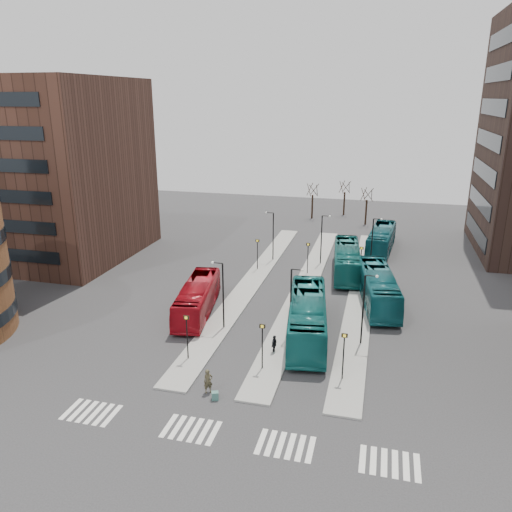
% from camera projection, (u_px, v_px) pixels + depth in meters
% --- Properties ---
extents(ground, '(160.00, 160.00, 0.00)m').
position_uv_depth(ground, '(181.00, 478.00, 27.13)').
color(ground, '#2B2B2D').
rests_on(ground, ground).
extents(island_left, '(2.50, 45.00, 0.15)m').
position_uv_depth(island_left, '(252.00, 281.00, 55.72)').
color(island_left, gray).
rests_on(island_left, ground).
extents(island_mid, '(2.50, 45.00, 0.15)m').
position_uv_depth(island_mid, '(305.00, 286.00, 54.29)').
color(island_mid, gray).
rests_on(island_mid, ground).
extents(island_right, '(2.50, 45.00, 0.15)m').
position_uv_depth(island_right, '(361.00, 291.00, 52.86)').
color(island_right, gray).
rests_on(island_right, ground).
extents(suitcase, '(0.57, 0.52, 0.58)m').
position_uv_depth(suitcase, '(215.00, 396.00, 34.03)').
color(suitcase, navy).
rests_on(suitcase, ground).
extents(red_bus, '(4.29, 11.32, 3.08)m').
position_uv_depth(red_bus, '(197.00, 298.00, 47.31)').
color(red_bus, '#A20C17').
rests_on(red_bus, ground).
extents(teal_bus_a, '(4.86, 13.31, 3.62)m').
position_uv_depth(teal_bus_a, '(307.00, 317.00, 42.58)').
color(teal_bus_a, '#136361').
rests_on(teal_bus_a, ground).
extents(teal_bus_b, '(4.02, 12.33, 3.37)m').
position_uv_depth(teal_bus_b, '(347.00, 260.00, 57.82)').
color(teal_bus_b, '#135F5C').
rests_on(teal_bus_b, ground).
extents(teal_bus_c, '(4.78, 12.60, 3.43)m').
position_uv_depth(teal_bus_c, '(378.00, 287.00, 49.46)').
color(teal_bus_c, '#145C64').
rests_on(teal_bus_c, ground).
extents(teal_bus_d, '(3.85, 11.94, 3.27)m').
position_uv_depth(teal_bus_d, '(381.00, 239.00, 66.34)').
color(teal_bus_d, '#135761').
rests_on(teal_bus_d, ground).
extents(traveller, '(0.77, 0.73, 1.77)m').
position_uv_depth(traveller, '(208.00, 381.00, 34.67)').
color(traveller, '#433D28').
rests_on(traveller, ground).
extents(commuter_a, '(0.89, 0.71, 1.78)m').
position_uv_depth(commuter_a, '(181.00, 305.00, 47.25)').
color(commuter_a, black).
rests_on(commuter_a, ground).
extents(commuter_b, '(0.55, 0.98, 1.58)m').
position_uv_depth(commuter_b, '(274.00, 345.00, 40.00)').
color(commuter_b, black).
rests_on(commuter_b, ground).
extents(commuter_c, '(1.25, 1.28, 1.76)m').
position_uv_depth(commuter_c, '(293.00, 343.00, 40.14)').
color(commuter_c, black).
rests_on(commuter_c, ground).
extents(crosswalk_stripes, '(22.35, 2.40, 0.01)m').
position_uv_depth(crosswalk_stripes, '(233.00, 436.00, 30.40)').
color(crosswalk_stripes, silver).
rests_on(crosswalk_stripes, ground).
extents(office_block, '(25.00, 20.12, 22.00)m').
position_uv_depth(office_block, '(32.00, 169.00, 63.20)').
color(office_block, '#482B21').
rests_on(office_block, ground).
extents(sign_poles, '(12.45, 22.12, 3.65)m').
position_uv_depth(sign_poles, '(290.00, 289.00, 47.22)').
color(sign_poles, black).
rests_on(sign_poles, ground).
extents(lamp_posts, '(14.04, 20.24, 6.12)m').
position_uv_depth(lamp_posts, '(309.00, 262.00, 51.22)').
color(lamp_posts, black).
rests_on(lamp_posts, ground).
extents(bare_trees, '(10.97, 8.14, 5.90)m').
position_uv_depth(bare_trees, '(341.00, 203.00, 83.43)').
color(bare_trees, black).
rests_on(bare_trees, ground).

